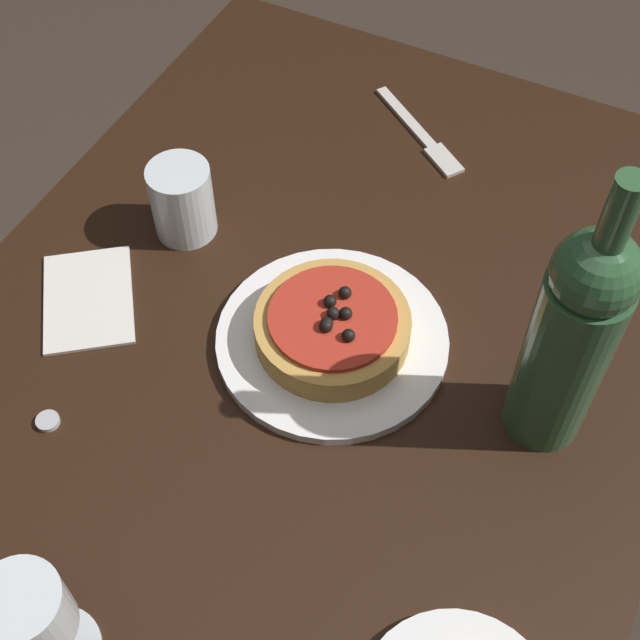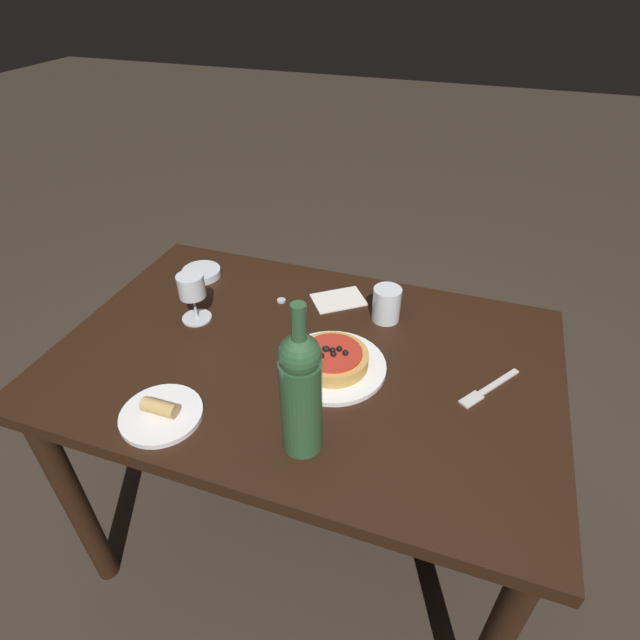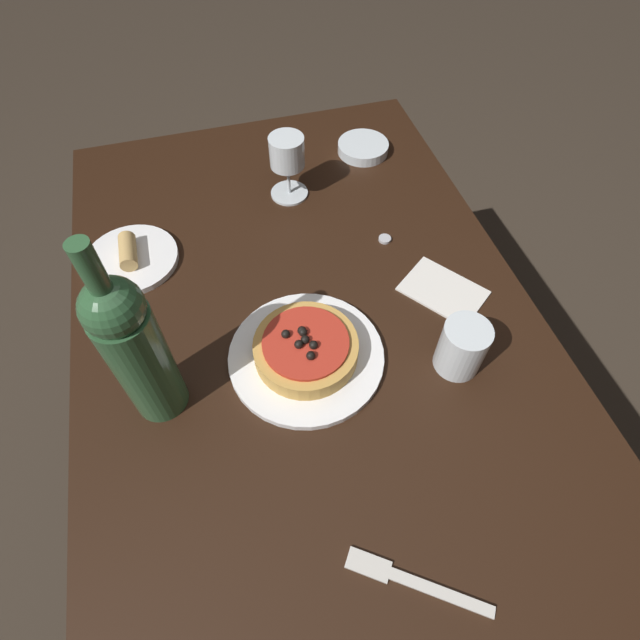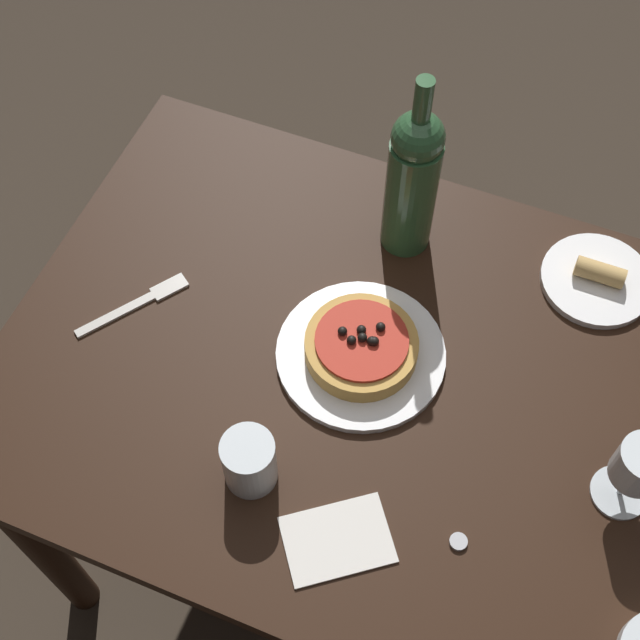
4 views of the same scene
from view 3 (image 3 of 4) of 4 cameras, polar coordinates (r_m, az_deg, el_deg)
ground_plane at (r=1.53m, az=-0.87°, el=-16.63°), size 14.00×14.00×0.00m
dining_table at (r=0.94m, az=-1.36°, el=-3.60°), size 1.19×0.78×0.76m
dinner_plate at (r=0.80m, az=-1.58°, el=-4.17°), size 0.25×0.25×0.01m
pizza at (r=0.78m, az=-1.63°, el=-3.22°), size 0.17×0.17×0.05m
wine_glass at (r=1.02m, az=-3.78°, el=18.18°), size 0.08×0.08×0.13m
wine_bottle at (r=0.69m, az=-20.38°, el=-3.05°), size 0.08×0.08×0.34m
water_cup at (r=0.79m, az=15.92°, el=-3.02°), size 0.07×0.07×0.09m
side_bowl at (r=1.18m, az=4.94°, el=19.04°), size 0.11×0.11×0.02m
fork at (r=0.70m, az=10.06°, el=-27.23°), size 0.12×0.16×0.00m
side_plate at (r=0.99m, az=-20.81°, el=6.66°), size 0.17×0.17×0.04m
paper_napkin at (r=0.91m, az=13.89°, el=3.27°), size 0.17×0.16×0.00m
bottle_cap at (r=0.98m, az=7.42°, el=9.17°), size 0.02×0.02×0.01m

